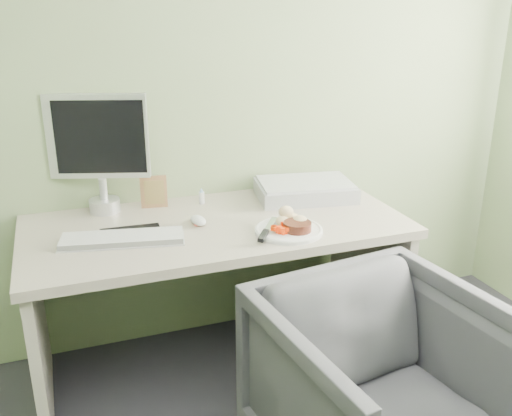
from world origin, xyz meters
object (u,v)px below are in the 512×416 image
object	(u,v)px
scanner	(305,190)
desk_chair	(382,392)
desk	(217,261)
monitor	(99,147)
plate	(289,231)

from	to	relation	value
scanner	desk_chair	distance (m)	1.06
desk	monitor	distance (m)	0.71
scanner	desk_chair	bearing A→B (deg)	-88.39
monitor	desk_chair	size ratio (longest dim) A/B	0.67
scanner	monitor	world-z (taller)	monitor
plate	scanner	bearing A→B (deg)	57.05
desk_chair	monitor	bearing A→B (deg)	117.87
plate	monitor	xyz separation A→B (m)	(-0.68, 0.52, 0.29)
desk	desk_chair	size ratio (longest dim) A/B	2.07
desk	scanner	bearing A→B (deg)	18.88
desk	plate	xyz separation A→B (m)	(0.25, -0.20, 0.19)
scanner	monitor	size ratio (longest dim) A/B	0.86
desk_chair	scanner	bearing A→B (deg)	74.78
desk	desk_chair	distance (m)	0.89
desk	monitor	world-z (taller)	monitor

